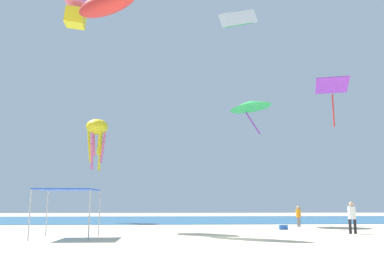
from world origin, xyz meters
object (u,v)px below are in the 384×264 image
at_px(person_leftmost, 352,215).
at_px(kite_diamond_purple, 332,88).
at_px(person_near_tent, 298,215).
at_px(kite_box_pink, 76,8).
at_px(kite_parafoil_white, 239,19).
at_px(kite_delta_green, 250,104).
at_px(cooler_box, 283,227).
at_px(kite_octopus_yellow, 97,130).
at_px(canopy_tent, 68,192).
at_px(kite_inflatable_red, 106,4).

height_order(person_leftmost, kite_diamond_purple, kite_diamond_purple).
distance_m(person_near_tent, kite_box_pink, 25.05).
bearing_deg(kite_parafoil_white, kite_box_pink, 13.16).
bearing_deg(kite_diamond_purple, person_leftmost, -89.24).
height_order(person_near_tent, kite_delta_green, kite_delta_green).
bearing_deg(kite_box_pink, kite_diamond_purple, -99.48).
xyz_separation_m(cooler_box, kite_parafoil_white, (0.15, 17.10, 23.43)).
bearing_deg(kite_delta_green, cooler_box, 21.62).
height_order(cooler_box, kite_octopus_yellow, kite_octopus_yellow).
xyz_separation_m(canopy_tent, kite_diamond_purple, (18.21, 8.09, 8.37)).
relative_size(person_near_tent, kite_diamond_purple, 0.44).
bearing_deg(person_leftmost, kite_inflatable_red, -26.03).
bearing_deg(person_near_tent, kite_inflatable_red, -90.98).
xyz_separation_m(cooler_box, kite_octopus_yellow, (-15.25, 12.11, 8.88)).
height_order(kite_inflatable_red, kite_box_pink, kite_box_pink).
height_order(person_near_tent, kite_box_pink, kite_box_pink).
xyz_separation_m(person_near_tent, person_leftmost, (1.01, -7.29, 0.18)).
bearing_deg(cooler_box, person_leftmost, -53.90).
bearing_deg(kite_delta_green, person_near_tent, 55.56).
distance_m(canopy_tent, kite_octopus_yellow, 19.63).
relative_size(person_near_tent, kite_inflatable_red, 0.29).
bearing_deg(kite_box_pink, kite_delta_green, -84.94).
bearing_deg(kite_box_pink, person_leftmost, -116.73).
bearing_deg(kite_diamond_purple, kite_delta_green, 157.89).
height_order(kite_parafoil_white, kite_diamond_purple, kite_parafoil_white).
distance_m(canopy_tent, kite_diamond_purple, 21.62).
height_order(kite_diamond_purple, kite_octopus_yellow, kite_diamond_purple).
bearing_deg(canopy_tent, person_leftmost, 7.08).
height_order(kite_diamond_purple, kite_box_pink, kite_box_pink).
height_order(kite_inflatable_red, kite_octopus_yellow, kite_inflatable_red).
height_order(person_leftmost, kite_parafoil_white, kite_parafoil_white).
height_order(person_leftmost, kite_delta_green, kite_delta_green).
bearing_deg(kite_octopus_yellow, canopy_tent, -26.84).
relative_size(person_near_tent, kite_octopus_yellow, 0.31).
distance_m(canopy_tent, kite_inflatable_red, 15.48).
xyz_separation_m(kite_delta_green, kite_box_pink, (-15.18, -2.08, 7.77)).
relative_size(person_leftmost, kite_octopus_yellow, 0.37).
bearing_deg(canopy_tent, kite_box_pink, 103.94).
bearing_deg(kite_diamond_purple, kite_inflatable_red, -157.70).
distance_m(person_near_tent, kite_octopus_yellow, 21.15).
xyz_separation_m(cooler_box, kite_box_pink, (-16.03, 4.27, 18.05)).
bearing_deg(kite_octopus_yellow, cooler_box, 18.99).
bearing_deg(kite_parafoil_white, kite_inflatable_red, 27.54).
relative_size(kite_parafoil_white, kite_box_pink, 1.48).
bearing_deg(kite_box_pink, person_near_tent, -96.57).
height_order(canopy_tent, kite_diamond_purple, kite_diamond_purple).
height_order(kite_parafoil_white, kite_octopus_yellow, kite_parafoil_white).
distance_m(cooler_box, kite_parafoil_white, 29.01).
height_order(person_leftmost, kite_box_pink, kite_box_pink).
bearing_deg(kite_parafoil_white, kite_diamond_purple, 81.68).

